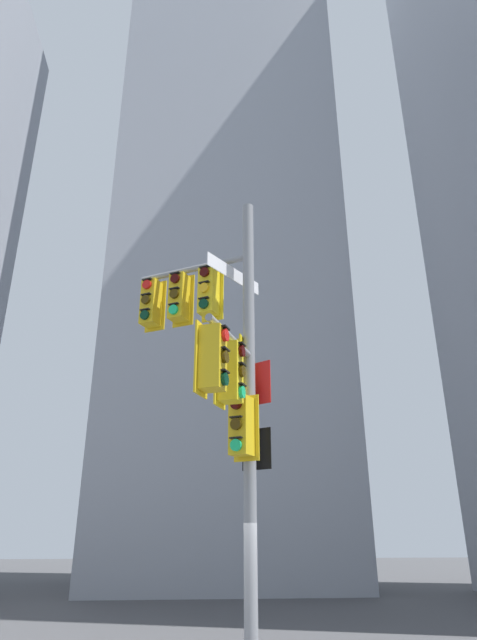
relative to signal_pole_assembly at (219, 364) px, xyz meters
The scene contains 2 objects.
building_mid_block 26.79m from the signal_pole_assembly, 86.26° to the left, with size 12.46×12.46×44.27m, color #9399A3.
signal_pole_assembly is the anchor object (origin of this frame).
Camera 1 is at (-1.12, -9.42, 2.28)m, focal length 30.08 mm.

